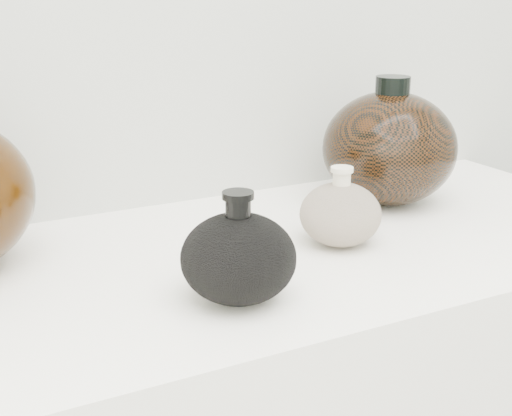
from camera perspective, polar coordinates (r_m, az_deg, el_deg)
black_gourd_vase at (r=0.78m, az=-1.41°, el=-3.96°), size 0.13×0.13×0.13m
cream_gourd_vase at (r=0.96m, az=6.76°, el=-0.45°), size 0.12×0.12×0.11m
right_round_pot at (r=1.14m, az=10.61°, el=4.77°), size 0.26×0.26×0.20m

